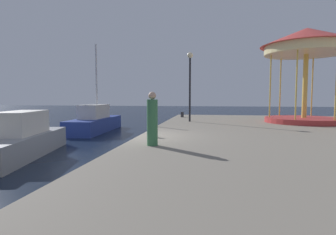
# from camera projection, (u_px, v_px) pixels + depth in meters

# --- Properties ---
(ground_plane) EXTENTS (120.00, 120.00, 0.00)m
(ground_plane) POSITION_uv_depth(u_px,v_px,m) (139.00, 155.00, 10.82)
(ground_plane) COLOR black
(quay_dock) EXTENTS (14.35, 26.32, 0.80)m
(quay_dock) POSITION_uv_depth(u_px,v_px,m) (333.00, 151.00, 9.67)
(quay_dock) COLOR gray
(quay_dock) RESTS_ON ground
(sailboat_blue) EXTENTS (2.08, 6.20, 5.92)m
(sailboat_blue) POSITION_uv_depth(u_px,v_px,m) (95.00, 121.00, 18.24)
(sailboat_blue) COLOR navy
(sailboat_blue) RESTS_ON ground
(motorboat_grey) EXTENTS (2.79, 5.81, 1.78)m
(motorboat_grey) POSITION_uv_depth(u_px,v_px,m) (21.00, 140.00, 10.58)
(motorboat_grey) COLOR gray
(motorboat_grey) RESTS_ON ground
(carousel) EXTENTS (5.28, 5.28, 5.61)m
(carousel) POSITION_uv_depth(u_px,v_px,m) (306.00, 51.00, 15.95)
(carousel) COLOR #B23333
(carousel) RESTS_ON quay_dock
(lamp_post_mid_promenade) EXTENTS (0.36, 0.36, 4.31)m
(lamp_post_mid_promenade) POSITION_uv_depth(u_px,v_px,m) (190.00, 74.00, 16.78)
(lamp_post_mid_promenade) COLOR black
(lamp_post_mid_promenade) RESTS_ON quay_dock
(bollard_south) EXTENTS (0.24, 0.24, 0.40)m
(bollard_south) POSITION_uv_depth(u_px,v_px,m) (182.00, 115.00, 20.63)
(bollard_south) COLOR #2D2D33
(bollard_south) RESTS_ON quay_dock
(bollard_center) EXTENTS (0.24, 0.24, 0.40)m
(bollard_center) POSITION_uv_depth(u_px,v_px,m) (151.00, 131.00, 10.46)
(bollard_center) COLOR #2D2D33
(bollard_center) RESTS_ON quay_dock
(person_mid_promenade) EXTENTS (0.34, 0.34, 1.70)m
(person_mid_promenade) POSITION_uv_depth(u_px,v_px,m) (152.00, 121.00, 8.49)
(person_mid_promenade) COLOR #387247
(person_mid_promenade) RESTS_ON quay_dock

